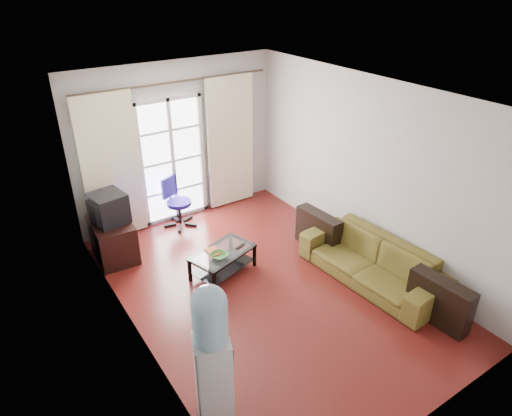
{
  "coord_description": "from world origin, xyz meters",
  "views": [
    {
      "loc": [
        -2.95,
        -4.19,
        3.98
      ],
      "look_at": [
        0.08,
        0.35,
        1.08
      ],
      "focal_mm": 32.0,
      "sensor_mm": 36.0,
      "label": 1
    }
  ],
  "objects_px": {
    "coffee_table": "(223,259)",
    "crt_tv": "(107,208)",
    "sofa": "(372,262)",
    "task_chair": "(178,211)",
    "water_cooler": "(212,356)",
    "tv_stand": "(113,240)"
  },
  "relations": [
    {
      "from": "sofa",
      "to": "task_chair",
      "type": "relative_size",
      "value": 2.52
    },
    {
      "from": "tv_stand",
      "to": "task_chair",
      "type": "xyz_separation_m",
      "value": [
        1.25,
        0.37,
        -0.05
      ]
    },
    {
      "from": "coffee_table",
      "to": "water_cooler",
      "type": "bearing_deg",
      "value": -121.75
    },
    {
      "from": "sofa",
      "to": "crt_tv",
      "type": "bearing_deg",
      "value": -136.47
    },
    {
      "from": "crt_tv",
      "to": "coffee_table",
      "type": "bearing_deg",
      "value": -57.51
    },
    {
      "from": "coffee_table",
      "to": "task_chair",
      "type": "height_order",
      "value": "task_chair"
    },
    {
      "from": "coffee_table",
      "to": "water_cooler",
      "type": "xyz_separation_m",
      "value": [
        -1.28,
        -2.06,
        0.61
      ]
    },
    {
      "from": "sofa",
      "to": "coffee_table",
      "type": "distance_m",
      "value": 2.11
    },
    {
      "from": "crt_tv",
      "to": "water_cooler",
      "type": "height_order",
      "value": "water_cooler"
    },
    {
      "from": "crt_tv",
      "to": "task_chair",
      "type": "bearing_deg",
      "value": 6.35
    },
    {
      "from": "tv_stand",
      "to": "task_chair",
      "type": "relative_size",
      "value": 0.97
    },
    {
      "from": "crt_tv",
      "to": "task_chair",
      "type": "distance_m",
      "value": 1.42
    },
    {
      "from": "coffee_table",
      "to": "crt_tv",
      "type": "bearing_deg",
      "value": 131.41
    },
    {
      "from": "sofa",
      "to": "tv_stand",
      "type": "distance_m",
      "value": 3.84
    },
    {
      "from": "tv_stand",
      "to": "coffee_table",
      "type": "bearing_deg",
      "value": -45.0
    },
    {
      "from": "sofa",
      "to": "coffee_table",
      "type": "height_order",
      "value": "sofa"
    },
    {
      "from": "coffee_table",
      "to": "tv_stand",
      "type": "bearing_deg",
      "value": 132.03
    },
    {
      "from": "sofa",
      "to": "task_chair",
      "type": "bearing_deg",
      "value": -155.56
    },
    {
      "from": "sofa",
      "to": "water_cooler",
      "type": "xyz_separation_m",
      "value": [
        -2.94,
        -0.77,
        0.54
      ]
    },
    {
      "from": "tv_stand",
      "to": "task_chair",
      "type": "height_order",
      "value": "task_chair"
    },
    {
      "from": "coffee_table",
      "to": "task_chair",
      "type": "bearing_deg",
      "value": 87.18
    },
    {
      "from": "tv_stand",
      "to": "water_cooler",
      "type": "bearing_deg",
      "value": -88.88
    }
  ]
}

